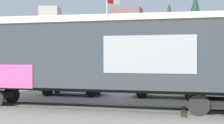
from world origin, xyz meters
TOP-DOWN VIEW (x-y plane):
  - ground_plane at (0.00, 0.00)m, footprint 260.00×260.00m
  - track at (2.36, -0.13)m, footprint 60.00×4.86m
  - freight_car at (-0.12, -0.00)m, footprint 17.77×3.66m
  - flagpole at (-2.00, 13.89)m, footprint 1.10×1.40m
  - hillside at (-0.01, 67.00)m, footprint 118.82×36.88m
  - parked_car_blue at (-2.73, 4.79)m, footprint 4.32×2.00m
  - parked_car_silver at (3.26, 4.77)m, footprint 4.25×2.01m

SIDE VIEW (x-z plane):
  - ground_plane at x=0.00m, z-range 0.00..0.00m
  - track at x=2.36m, z-range 0.00..0.08m
  - parked_car_silver at x=3.26m, z-range 0.01..1.64m
  - parked_car_blue at x=-2.73m, z-range 0.02..1.69m
  - freight_car at x=-0.12m, z-range 0.36..4.60m
  - flagpole at x=-2.00m, z-range 1.34..10.10m
  - hillside at x=-0.01m, z-range -2.26..14.16m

